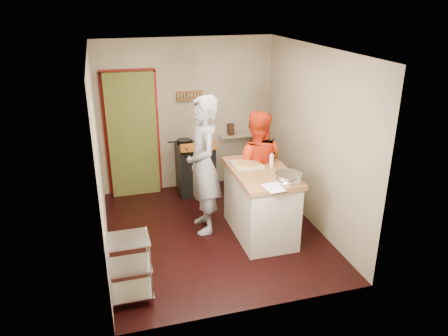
{
  "coord_description": "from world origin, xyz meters",
  "views": [
    {
      "loc": [
        -1.39,
        -5.41,
        3.25
      ],
      "look_at": [
        0.16,
        0.0,
        0.99
      ],
      "focal_mm": 35.0,
      "sensor_mm": 36.0,
      "label": 1
    }
  ],
  "objects": [
    {
      "name": "left_wall",
      "position": [
        -1.5,
        0.0,
        1.3
      ],
      "size": [
        0.04,
        3.5,
        2.6
      ],
      "primitive_type": "cube",
      "color": "tan",
      "rests_on": "ground"
    },
    {
      "name": "right_wall",
      "position": [
        1.5,
        0.0,
        1.3
      ],
      "size": [
        0.04,
        3.5,
        2.6
      ],
      "primitive_type": "cube",
      "color": "tan",
      "rests_on": "ground"
    },
    {
      "name": "back_wall",
      "position": [
        -0.64,
        1.78,
        1.13
      ],
      "size": [
        3.0,
        0.44,
        2.6
      ],
      "color": "tan",
      "rests_on": "ground"
    },
    {
      "name": "ceiling",
      "position": [
        0.0,
        0.0,
        2.61
      ],
      "size": [
        3.0,
        3.5,
        0.02
      ],
      "primitive_type": "cube",
      "color": "white",
      "rests_on": "back_wall"
    },
    {
      "name": "floor",
      "position": [
        0.0,
        0.0,
        0.0
      ],
      "size": [
        3.5,
        3.5,
        0.0
      ],
      "primitive_type": "plane",
      "color": "black",
      "rests_on": "ground"
    },
    {
      "name": "wire_shelving",
      "position": [
        -1.28,
        -1.2,
        0.44
      ],
      "size": [
        0.48,
        0.4,
        0.8
      ],
      "color": "silver",
      "rests_on": "ground"
    },
    {
      "name": "stove",
      "position": [
        0.05,
        1.42,
        0.45
      ],
      "size": [
        0.6,
        0.63,
        1.0
      ],
      "color": "black",
      "rests_on": "ground"
    },
    {
      "name": "person_red",
      "position": [
        0.72,
        0.24,
        0.85
      ],
      "size": [
        1.01,
        0.92,
        1.71
      ],
      "primitive_type": "imported",
      "rotation": [
        0.0,
        0.0,
        2.74
      ],
      "color": "red",
      "rests_on": "ground"
    },
    {
      "name": "island",
      "position": [
        0.63,
        -0.22,
        0.52
      ],
      "size": [
        0.77,
        1.4,
        1.3
      ],
      "color": "beige",
      "rests_on": "ground"
    },
    {
      "name": "person_stripe",
      "position": [
        -0.1,
        0.14,
        1.0
      ],
      "size": [
        0.49,
        0.73,
        1.99
      ],
      "primitive_type": "imported",
      "rotation": [
        0.0,
        0.0,
        -1.58
      ],
      "color": "silver",
      "rests_on": "ground"
    }
  ]
}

